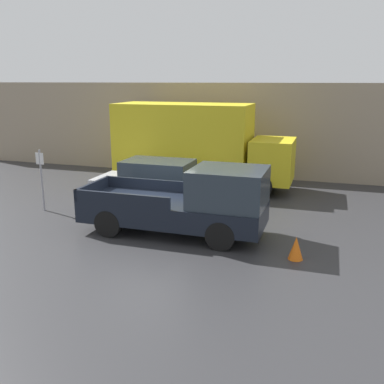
{
  "coord_description": "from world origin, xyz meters",
  "views": [
    {
      "loc": [
        5.13,
        -11.4,
        4.42
      ],
      "look_at": [
        1.16,
        0.94,
        1.03
      ],
      "focal_mm": 40.0,
      "sensor_mm": 36.0,
      "label": 1
    }
  ],
  "objects_px": {
    "car": "(156,182)",
    "newspaper_box": "(158,162)",
    "delivery_truck": "(195,143)",
    "traffic_cone": "(296,248)",
    "pickup_truck": "(190,203)",
    "parking_sign": "(41,177)"
  },
  "relations": [
    {
      "from": "delivery_truck",
      "to": "newspaper_box",
      "type": "height_order",
      "value": "delivery_truck"
    },
    {
      "from": "delivery_truck",
      "to": "traffic_cone",
      "type": "relative_size",
      "value": 12.39
    },
    {
      "from": "car",
      "to": "traffic_cone",
      "type": "relative_size",
      "value": 7.5
    },
    {
      "from": "delivery_truck",
      "to": "parking_sign",
      "type": "bearing_deg",
      "value": -128.3
    },
    {
      "from": "car",
      "to": "newspaper_box",
      "type": "height_order",
      "value": "car"
    },
    {
      "from": "pickup_truck",
      "to": "parking_sign",
      "type": "height_order",
      "value": "parking_sign"
    },
    {
      "from": "delivery_truck",
      "to": "newspaper_box",
      "type": "xyz_separation_m",
      "value": [
        -2.65,
        2.23,
        -1.35
      ]
    },
    {
      "from": "traffic_cone",
      "to": "pickup_truck",
      "type": "bearing_deg",
      "value": 164.03
    },
    {
      "from": "newspaper_box",
      "to": "traffic_cone",
      "type": "relative_size",
      "value": 1.68
    },
    {
      "from": "pickup_truck",
      "to": "delivery_truck",
      "type": "xyz_separation_m",
      "value": [
        -1.66,
        5.78,
        0.88
      ]
    },
    {
      "from": "parking_sign",
      "to": "car",
      "type": "bearing_deg",
      "value": 30.56
    },
    {
      "from": "car",
      "to": "pickup_truck",
      "type": "bearing_deg",
      "value": -51.25
    },
    {
      "from": "car",
      "to": "newspaper_box",
      "type": "bearing_deg",
      "value": 111.72
    },
    {
      "from": "car",
      "to": "delivery_truck",
      "type": "relative_size",
      "value": 0.61
    },
    {
      "from": "pickup_truck",
      "to": "car",
      "type": "bearing_deg",
      "value": 128.75
    },
    {
      "from": "parking_sign",
      "to": "traffic_cone",
      "type": "height_order",
      "value": "parking_sign"
    },
    {
      "from": "traffic_cone",
      "to": "delivery_truck",
      "type": "bearing_deg",
      "value": 125.62
    },
    {
      "from": "car",
      "to": "parking_sign",
      "type": "bearing_deg",
      "value": -149.44
    },
    {
      "from": "delivery_truck",
      "to": "traffic_cone",
      "type": "xyz_separation_m",
      "value": [
        4.78,
        -6.67,
        -1.55
      ]
    },
    {
      "from": "car",
      "to": "traffic_cone",
      "type": "xyz_separation_m",
      "value": [
        5.33,
        -3.66,
        -0.51
      ]
    },
    {
      "from": "pickup_truck",
      "to": "traffic_cone",
      "type": "bearing_deg",
      "value": -15.97
    },
    {
      "from": "pickup_truck",
      "to": "newspaper_box",
      "type": "height_order",
      "value": "pickup_truck"
    }
  ]
}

